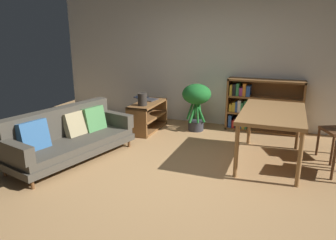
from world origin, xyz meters
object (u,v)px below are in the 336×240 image
dining_table (273,116)px  bookshelf (258,105)px  fabric_couch (68,136)px  media_console (148,116)px  desk_speaker (142,99)px  open_laptop (147,99)px  potted_floor_plant (197,99)px

dining_table → bookshelf: bearing=102.5°
fabric_couch → bookshelf: 3.47m
media_console → desk_speaker: size_ratio=4.53×
desk_speaker → dining_table: bearing=-13.2°
fabric_couch → dining_table: bearing=18.4°
open_laptop → dining_table: bearing=-22.8°
potted_floor_plant → open_laptop: bearing=-176.2°
fabric_couch → media_console: (0.51, 1.71, -0.08)m
media_console → potted_floor_plant: size_ratio=1.13×
fabric_couch → dining_table: 2.97m
media_console → bookshelf: bearing=20.4°
desk_speaker → bookshelf: (1.94, 0.97, -0.16)m
dining_table → bookshelf: size_ratio=1.06×
media_console → potted_floor_plant: 0.99m
open_laptop → bookshelf: bearing=13.5°
open_laptop → desk_speaker: bearing=-75.4°
fabric_couch → dining_table: dining_table is taller
open_laptop → media_console: bearing=-64.1°
potted_floor_plant → dining_table: size_ratio=0.61×
media_console → dining_table: size_ratio=0.70×
desk_speaker → bookshelf: bearing=26.6°
desk_speaker → potted_floor_plant: size_ratio=0.25×
fabric_couch → open_laptop: fabric_couch is taller
fabric_couch → open_laptop: bearing=78.4°
dining_table → fabric_couch: bearing=-161.6°
fabric_couch → potted_floor_plant: (1.38, 2.00, 0.27)m
open_laptop → potted_floor_plant: bearing=3.8°
media_console → fabric_couch: bearing=-106.6°
fabric_couch → open_laptop: size_ratio=4.61×
open_laptop → bookshelf: bookshelf is taller
desk_speaker → potted_floor_plant: 1.02m
open_laptop → bookshelf: (2.07, 0.50, -0.07)m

